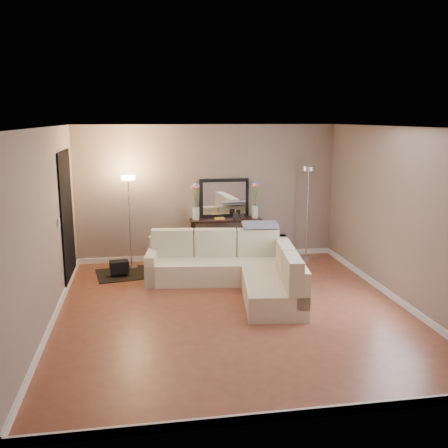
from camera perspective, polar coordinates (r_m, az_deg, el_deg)
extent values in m
cube|color=brown|center=(7.33, 1.03, -9.78)|extent=(5.00, 5.50, 0.01)
cube|color=white|center=(6.81, 1.12, 11.07)|extent=(5.00, 5.50, 0.01)
cube|color=gray|center=(9.64, -1.90, 3.57)|extent=(5.00, 0.02, 2.60)
cube|color=gray|center=(4.36, 7.68, -7.10)|extent=(5.00, 0.02, 2.60)
cube|color=gray|center=(6.96, -19.71, -0.45)|extent=(0.02, 5.50, 2.60)
cube|color=gray|center=(7.80, 19.53, 0.85)|extent=(0.02, 5.50, 2.60)
cube|color=white|center=(9.88, -1.83, -3.64)|extent=(5.00, 0.03, 0.10)
cube|color=white|center=(4.93, 7.16, -20.86)|extent=(5.00, 0.03, 0.10)
cube|color=white|center=(7.31, -18.81, -10.05)|extent=(0.03, 5.50, 0.10)
cube|color=white|center=(8.11, 18.75, -7.85)|extent=(0.03, 5.50, 0.10)
cube|color=black|center=(8.64, -17.47, 0.67)|extent=(0.02, 1.20, 2.20)
cube|color=white|center=(7.79, -18.36, 0.18)|extent=(0.02, 0.08, 0.12)
cube|color=beige|center=(8.53, -0.65, -5.25)|extent=(2.48, 1.14, 0.37)
cube|color=beige|center=(8.77, -0.70, -3.01)|extent=(2.40, 0.50, 0.52)
cube|color=beige|center=(8.56, -8.22, -4.79)|extent=(0.27, 0.84, 0.52)
cube|color=beige|center=(7.50, 5.57, -7.79)|extent=(1.02, 1.57, 0.37)
cube|color=beige|center=(7.85, 7.57, -4.93)|extent=(0.49, 2.31, 0.52)
cube|color=beige|center=(8.65, -5.88, -2.15)|extent=(0.74, 0.30, 0.48)
cube|color=beige|center=(8.63, -0.99, -2.13)|extent=(0.74, 0.30, 0.48)
cube|color=beige|center=(8.67, 3.89, -2.09)|extent=(0.74, 0.30, 0.48)
cube|color=beige|center=(7.66, 7.02, -4.06)|extent=(0.29, 0.68, 0.48)
cube|color=beige|center=(7.00, 7.88, -5.63)|extent=(0.29, 0.68, 0.48)
cube|color=gray|center=(8.63, 4.15, -0.07)|extent=(0.63, 0.40, 0.08)
cube|color=black|center=(9.52, 0.20, 0.49)|extent=(1.35, 0.37, 0.04)
cube|color=black|center=(9.39, -3.41, -2.31)|extent=(0.05, 0.05, 0.79)
cube|color=black|center=(9.67, -3.60, -1.89)|extent=(0.05, 0.05, 0.79)
cube|color=black|center=(9.60, 4.03, -2.00)|extent=(0.05, 0.05, 0.79)
cube|color=black|center=(9.87, 3.63, -1.59)|extent=(0.05, 0.05, 0.79)
cube|color=black|center=(9.67, 0.20, -3.14)|extent=(1.27, 0.34, 0.03)
cube|color=#BF3333|center=(9.56, -3.09, -2.62)|extent=(0.03, 0.17, 0.20)
cube|color=#3359A5|center=(9.56, -2.84, -2.55)|extent=(0.04, 0.17, 0.22)
cube|color=gold|center=(9.56, -2.55, -2.48)|extent=(0.04, 0.17, 0.24)
cube|color=#3F7F4C|center=(9.58, -2.22, -2.59)|extent=(0.05, 0.17, 0.20)
cube|color=#994C99|center=(9.58, -1.93, -2.52)|extent=(0.03, 0.17, 0.22)
cube|color=orange|center=(9.58, -1.68, -2.44)|extent=(0.04, 0.17, 0.24)
cube|color=#262626|center=(9.59, -1.39, -2.55)|extent=(0.04, 0.17, 0.20)
cube|color=#4C99B2|center=(9.60, -1.06, -2.48)|extent=(0.05, 0.17, 0.22)
cube|color=#B2A58C|center=(9.60, -0.77, -2.41)|extent=(0.03, 0.17, 0.24)
cube|color=brown|center=(9.62, -0.52, -2.52)|extent=(0.04, 0.17, 0.20)
cube|color=navy|center=(9.62, -0.23, -2.44)|extent=(0.04, 0.17, 0.22)
cube|color=gold|center=(9.63, 0.09, -2.37)|extent=(0.05, 0.17, 0.24)
cube|color=black|center=(9.62, 0.02, 2.98)|extent=(0.96, 0.05, 0.75)
cube|color=white|center=(9.60, 0.04, 2.96)|extent=(0.83, 0.01, 0.62)
cube|color=gold|center=(9.47, -0.51, 0.59)|extent=(0.19, 0.13, 0.04)
cube|color=black|center=(9.49, 1.37, 0.91)|extent=(0.10, 0.02, 0.14)
cube|color=black|center=(9.52, 2.11, 0.87)|extent=(0.08, 0.02, 0.11)
cylinder|color=silver|center=(9.42, -3.23, 1.16)|extent=(0.13, 0.13, 0.25)
cylinder|color=#38722D|center=(9.36, -3.37, 2.90)|extent=(0.10, 0.01, 0.43)
sphere|color=#E5598C|center=(9.33, -3.52, 4.23)|extent=(0.07, 0.07, 0.07)
cylinder|color=#38722D|center=(9.36, -3.31, 2.97)|extent=(0.06, 0.01, 0.46)
sphere|color=white|center=(9.33, -3.40, 4.36)|extent=(0.07, 0.07, 0.07)
cylinder|color=#38722D|center=(9.36, -3.26, 3.03)|extent=(0.01, 0.01, 0.48)
sphere|color=#598CE5|center=(9.33, -3.27, 4.49)|extent=(0.07, 0.07, 0.07)
cylinder|color=#38722D|center=(9.37, -3.20, 2.91)|extent=(0.06, 0.01, 0.44)
sphere|color=#E58C4C|center=(9.34, -3.15, 4.24)|extent=(0.07, 0.07, 0.07)
cylinder|color=#38722D|center=(9.37, -3.14, 2.97)|extent=(0.11, 0.01, 0.45)
sphere|color=#D866B2|center=(9.34, -3.03, 4.36)|extent=(0.07, 0.07, 0.07)
cylinder|color=silver|center=(9.61, 3.57, 1.37)|extent=(0.13, 0.13, 0.25)
cylinder|color=#38722D|center=(9.55, 3.48, 3.09)|extent=(0.10, 0.01, 0.43)
sphere|color=#E5598C|center=(9.52, 3.37, 4.38)|extent=(0.07, 0.07, 0.07)
cylinder|color=#38722D|center=(9.56, 3.54, 3.15)|extent=(0.06, 0.01, 0.46)
sphere|color=white|center=(9.52, 3.49, 4.51)|extent=(0.07, 0.07, 0.07)
cylinder|color=#38722D|center=(9.56, 3.59, 3.21)|extent=(0.01, 0.01, 0.48)
sphere|color=#598CE5|center=(9.52, 3.61, 4.64)|extent=(0.07, 0.07, 0.07)
cylinder|color=#38722D|center=(9.56, 3.64, 3.09)|extent=(0.06, 0.01, 0.44)
sphere|color=#E58C4C|center=(9.53, 3.73, 4.39)|extent=(0.07, 0.07, 0.07)
cylinder|color=#38722D|center=(9.56, 3.70, 3.15)|extent=(0.11, 0.01, 0.45)
sphere|color=#D866B2|center=(9.53, 3.85, 4.52)|extent=(0.07, 0.07, 0.07)
cylinder|color=silver|center=(9.40, -10.51, -4.90)|extent=(0.26, 0.26, 0.03)
cylinder|color=silver|center=(9.19, -10.70, -0.04)|extent=(0.03, 0.03, 1.63)
cylinder|color=#FFBF72|center=(9.06, -10.91, 5.20)|extent=(0.28, 0.28, 0.07)
cylinder|color=silver|center=(9.92, 9.32, -3.94)|extent=(0.26, 0.26, 0.03)
cylinder|color=silver|center=(9.72, 9.49, 0.99)|extent=(0.03, 0.03, 1.74)
cylinder|color=silver|center=(9.59, 9.68, 6.29)|extent=(0.29, 0.29, 0.08)
cube|color=black|center=(9.08, -10.77, -5.56)|extent=(1.24, 1.01, 0.01)
cube|color=black|center=(8.91, -11.88, -4.79)|extent=(0.35, 0.27, 0.20)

